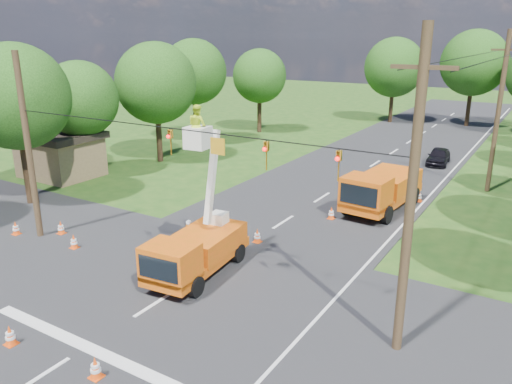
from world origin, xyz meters
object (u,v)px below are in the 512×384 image
Objects in this scene: pole_right_mid at (498,112)px; tree_left_f at (259,76)px; traffic_cone_0 at (10,335)px; tree_far_a at (394,67)px; tree_left_d at (156,83)px; tree_left_e at (194,72)px; pole_right_near at (411,198)px; shed at (60,154)px; bucket_truck at (196,242)px; traffic_cone_3 at (331,213)px; traffic_cone_5 at (61,228)px; tree_far_b at (474,63)px; traffic_cone_2 at (257,236)px; pole_left at (28,148)px; traffic_cone_1 at (95,368)px; ground_worker at (189,240)px; tree_left_b at (16,97)px; traffic_cone_4 at (74,242)px; traffic_cone_6 at (16,228)px; second_truck at (381,189)px; distant_car at (439,156)px; traffic_cone_7 at (419,196)px; tree_left_c at (80,99)px.

pole_right_mid is 1.19× the size of tree_left_f.
tree_far_a is at bearing 93.22° from traffic_cone_0.
tree_left_d is 7.24m from tree_left_e.
tree_far_a is at bearing 107.43° from pole_right_near.
tree_left_f is (3.20, 22.00, 4.07)m from shed.
bucket_truck is at bearing 175.00° from pole_right_near.
traffic_cone_3 is 14.14m from traffic_cone_5.
traffic_cone_0 is 0.07× the size of tree_far_b.
tree_left_d reaches higher than tree_left_f.
traffic_cone_0 and traffic_cone_2 have the same top height.
shed is (-8.50, 8.00, -2.88)m from pole_left.
pole_right_near is (7.08, 6.06, 4.75)m from traffic_cone_1.
tree_left_f is (-13.21, 27.95, 4.88)m from ground_worker.
traffic_cone_0 is at bearing -102.12° from traffic_cone_2.
bucket_truck is 0.76× the size of tree_left_b.
traffic_cone_4 is at bearing -92.36° from tree_far_a.
traffic_cone_0 and traffic_cone_5 have the same top height.
traffic_cone_5 is at bearing -38.39° from shed.
traffic_cone_1 and traffic_cone_6 have the same top height.
traffic_cone_2 and traffic_cone_6 have the same top height.
pole_right_mid reaches higher than traffic_cone_4.
traffic_cone_3 is (1.76, 4.88, 0.00)m from traffic_cone_2.
bucket_truck is at bearing -8.89° from tree_left_b.
shed is at bearing -94.90° from tree_left_e.
ground_worker is at bearing 168.50° from pole_right_near.
tree_left_e is at bearing 117.19° from traffic_cone_0.
tree_far_a is (-2.77, 49.37, 5.83)m from traffic_cone_0.
second_truck is 1.79× the size of distant_car.
shed is at bearing 130.68° from traffic_cone_6.
traffic_cone_2 is 18.50m from shed.
tree_left_d is (-13.41, 12.95, 5.32)m from ground_worker.
traffic_cone_7 is 23.86m from tree_left_e.
tree_left_f reaches higher than second_truck.
tree_far_b reaches higher than tree_left_d.
distant_car is 5.27× the size of traffic_cone_0.
tree_left_c reaches higher than second_truck.
tree_far_b is (3.16, 44.24, 5.30)m from bucket_truck.
traffic_cone_0 is at bearing -42.33° from shed.
shed reaches higher than traffic_cone_5.
tree_left_d is at bearing 112.75° from ground_worker.
tree_far_a is (10.00, 28.00, 0.06)m from tree_left_d.
traffic_cone_4 is at bearing -2.89° from pole_left.
traffic_cone_2 is 15.99m from tree_left_b.
pole_right_mid is at bearing 36.47° from tree_left_b.
tree_left_d is at bearing 130.66° from bucket_truck.
traffic_cone_1 is 34.01m from tree_left_e.
traffic_cone_7 is (14.10, 14.69, 0.00)m from traffic_cone_5.
traffic_cone_7 is (1.53, 2.74, -0.91)m from second_truck.
traffic_cone_3 is 12.96m from pole_right_mid.
tree_left_d is (-14.84, 14.24, 4.61)m from bucket_truck.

